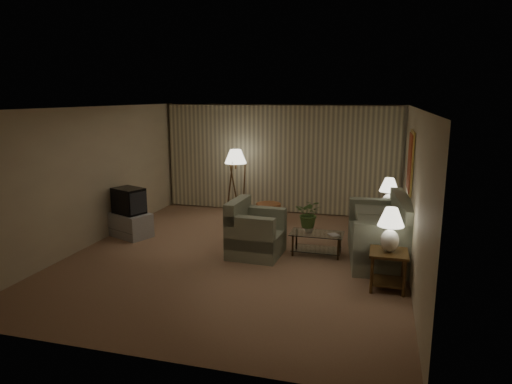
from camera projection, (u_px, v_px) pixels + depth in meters
ground at (238, 255)px, 8.45m from camera, size 7.00×7.00×0.00m
room_shell at (260, 152)px, 9.50m from camera, size 6.04×7.02×2.72m
sofa at (379, 235)px, 8.22m from camera, size 2.23×1.43×0.90m
armchair at (256, 234)px, 8.41m from camera, size 1.05×1.00×0.82m
side_table_near at (388, 263)px, 6.91m from camera, size 0.56×0.56×0.60m
side_table_far at (387, 220)px, 9.37m from camera, size 0.47×0.40×0.60m
table_lamp_near at (391, 226)px, 6.79m from camera, size 0.39×0.39×0.68m
table_lamp_far at (389, 191)px, 9.25m from camera, size 0.39×0.39×0.68m
coffee_table at (317, 240)px, 8.45m from camera, size 0.97×0.53×0.41m
tv_cabinet at (130, 225)px, 9.57m from camera, size 1.27×1.17×0.50m
crt_tv at (129, 201)px, 9.46m from camera, size 0.94×0.88×0.53m
floor_lamp at (236, 181)px, 11.12m from camera, size 0.53×0.53×1.63m
ottoman at (268, 212)px, 10.87m from camera, size 0.71×0.71×0.39m
vase at (309, 228)px, 8.44m from camera, size 0.21×0.21×0.17m
flowers at (309, 210)px, 8.37m from camera, size 0.49×0.43×0.53m
book at (330, 235)px, 8.26m from camera, size 0.26×0.28×0.02m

